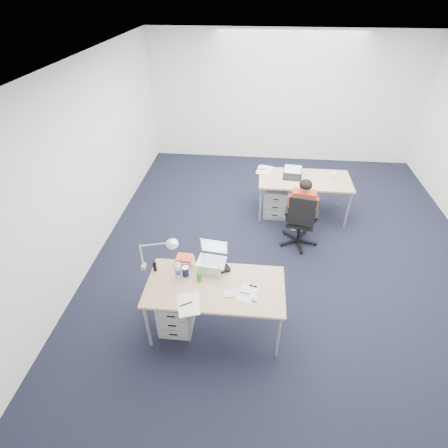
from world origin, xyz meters
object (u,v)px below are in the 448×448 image
object	(u,v)px
silver_laptop	(212,258)
water_bottle	(178,270)
dark_laptop	(293,172)
sunglasses	(253,287)
bear_figurine	(199,276)
book_stack	(185,260)
desk_near	(215,288)
desk_far	(305,181)
far_cup	(334,176)
seated_person	(302,208)
drawer_pedestal_near	(177,309)
drawer_pedestal_far	(275,200)
wireless_keyboard	(236,292)
cordless_phone	(155,266)
computer_mouse	(255,298)
headphones	(222,267)
office_chair	(299,230)
can_koozie	(186,271)
desk_lamp	(154,254)

from	to	relation	value
silver_laptop	water_bottle	distance (m)	0.42
silver_laptop	dark_laptop	xyz separation A→B (m)	(1.12, 2.46, -0.06)
water_bottle	sunglasses	xyz separation A→B (m)	(0.89, -0.09, -0.10)
bear_figurine	book_stack	world-z (taller)	bear_figurine
desk_near	bear_figurine	xyz separation A→B (m)	(-0.19, 0.07, 0.11)
desk_far	far_cup	world-z (taller)	far_cup
seated_person	drawer_pedestal_near	bearing A→B (deg)	-122.30
drawer_pedestal_far	bear_figurine	bearing A→B (deg)	-110.46
silver_laptop	wireless_keyboard	bearing A→B (deg)	-41.51
desk_near	far_cup	bearing A→B (deg)	57.58
desk_far	cordless_phone	size ratio (longest dim) A/B	11.47
drawer_pedestal_far	silver_laptop	size ratio (longest dim) A/B	1.54
drawer_pedestal_near	drawer_pedestal_far	bearing A→B (deg)	64.76
computer_mouse	headphones	bearing A→B (deg)	127.08
desk_far	far_cup	bearing A→B (deg)	6.91
wireless_keyboard	bear_figurine	bearing A→B (deg)	146.05
desk_far	water_bottle	distance (m)	3.13
desk_far	office_chair	world-z (taller)	office_chair
desk_near	book_stack	bearing A→B (deg)	139.96
can_koozie	sunglasses	size ratio (longest dim) A/B	1.38
sunglasses	seated_person	bearing A→B (deg)	84.23
silver_laptop	headphones	bearing A→B (deg)	19.95
desk_near	dark_laptop	size ratio (longest dim) A/B	4.93
water_bottle	book_stack	world-z (taller)	water_bottle
computer_mouse	bear_figurine	world-z (taller)	bear_figurine
drawer_pedestal_far	dark_laptop	world-z (taller)	dark_laptop
seated_person	book_stack	size ratio (longest dim) A/B	5.47
desk_far	desk_lamp	distance (m)	3.23
computer_mouse	water_bottle	bearing A→B (deg)	158.37
computer_mouse	can_koozie	size ratio (longest dim) A/B	0.68
bear_figurine	far_cup	xyz separation A→B (m)	(1.96, 2.70, -0.01)
seated_person	dark_laptop	bearing A→B (deg)	107.24
water_bottle	can_koozie	bearing A→B (deg)	22.84
sunglasses	desk_far	bearing A→B (deg)	87.78
bear_figurine	far_cup	size ratio (longest dim) A/B	1.24
desk_near	drawer_pedestal_near	world-z (taller)	desk_near
drawer_pedestal_far	seated_person	bearing A→B (deg)	-61.60
silver_laptop	can_koozie	xyz separation A→B (m)	(-0.30, -0.13, -0.11)
desk_near	headphones	world-z (taller)	headphones
headphones	desk_lamp	distance (m)	0.83
seated_person	cordless_phone	bearing A→B (deg)	-129.26
desk_far	wireless_keyboard	distance (m)	2.98
wireless_keyboard	water_bottle	size ratio (longest dim) A/B	1.23
seated_person	cordless_phone	xyz separation A→B (m)	(-1.92, -1.79, 0.21)
desk_far	book_stack	bearing A→B (deg)	-125.43
cordless_phone	desk_lamp	bearing A→B (deg)	104.53
silver_laptop	computer_mouse	size ratio (longest dim) A/B	4.11
sunglasses	headphones	bearing A→B (deg)	159.76
office_chair	wireless_keyboard	bearing A→B (deg)	-105.18
book_stack	cordless_phone	size ratio (longest dim) A/B	1.53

